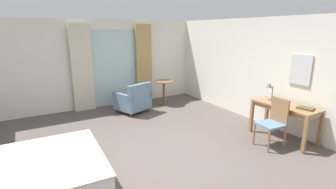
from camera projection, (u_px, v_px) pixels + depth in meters
ground at (155, 162)px, 4.38m from camera, size 6.81×7.92×0.10m
wall_back at (96, 64)px, 7.14m from camera, size 6.41×0.12×2.51m
wall_right at (279, 74)px, 5.58m from camera, size 0.12×7.52×2.51m
balcony_glass_door at (114, 69)px, 7.36m from camera, size 1.42×0.02×2.21m
curtain_panel_left at (82, 68)px, 6.80m from camera, size 0.57×0.10×2.39m
curtain_panel_right at (144, 64)px, 7.71m from camera, size 0.50×0.10×2.39m
bed at (20, 182)px, 3.28m from camera, size 2.13×1.75×1.11m
writing_desk at (285, 109)px, 5.06m from camera, size 0.62×1.28×0.75m
desk_chair at (274, 120)px, 4.78m from camera, size 0.48×0.45×0.96m
desk_lamp at (270, 88)px, 5.25m from camera, size 0.28×0.16×0.41m
closed_book at (306, 108)px, 4.74m from camera, size 0.25×0.31×0.03m
armchair_by_window at (134, 100)px, 6.82m from camera, size 0.98×0.97×0.84m
round_cafe_table at (164, 87)px, 7.52m from camera, size 0.57×0.57×0.73m
wall_mirror at (301, 70)px, 5.04m from camera, size 0.02×0.45×0.61m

